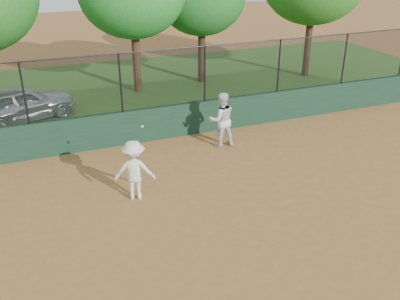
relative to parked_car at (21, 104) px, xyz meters
name	(u,v)px	position (x,y,z in m)	size (l,w,h in m)	color
ground	(203,236)	(3.73, -9.72, -0.70)	(80.00, 80.00, 0.00)	#9B6532
back_wall	(138,126)	(3.73, -3.72, -0.10)	(26.00, 0.20, 1.20)	#1A3B26
grass_strip	(106,93)	(3.73, 2.28, -0.70)	(36.00, 12.00, 0.01)	#2D551A
parked_car	(21,104)	(0.00, 0.00, 0.00)	(1.65, 4.11, 1.40)	silver
player_second	(221,119)	(6.30, -5.03, 0.25)	(0.92, 0.72, 1.90)	silver
player_main	(134,170)	(2.69, -7.36, 0.15)	(1.25, 0.96, 2.18)	beige
fence_assembly	(134,81)	(3.70, -3.72, 1.53)	(26.00, 0.06, 2.00)	black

